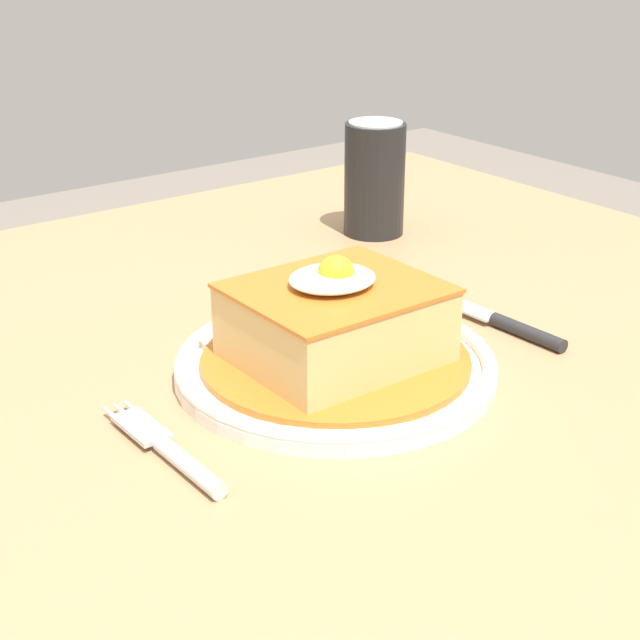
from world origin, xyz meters
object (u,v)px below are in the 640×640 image
fork (173,453)px  main_plate (335,365)px  soda_can (374,179)px  knife (506,324)px

fork → main_plate: bearing=12.2°
main_plate → soda_can: bearing=45.4°
knife → soda_can: bearing=73.7°
main_plate → fork: size_ratio=1.77×
fork → knife: (0.33, 0.02, -0.00)m
soda_can → main_plate: bearing=-134.6°
main_plate → soda_can: 0.36m
main_plate → fork: (-0.16, -0.04, -0.00)m
main_plate → soda_can: soda_can is taller
fork → soda_can: soda_can is taller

